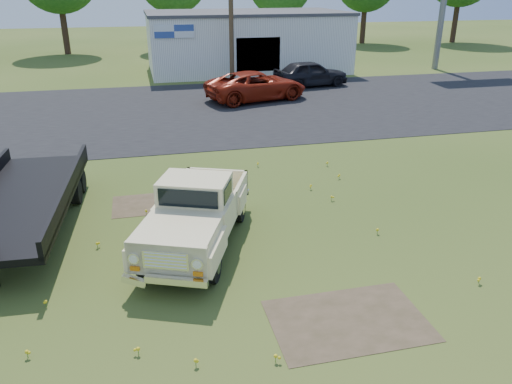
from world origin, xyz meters
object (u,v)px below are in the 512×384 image
flatbed_trailer (21,195)px  dark_sedan (310,74)px  vintage_pickup_truck (196,212)px  red_pickup (257,86)px

flatbed_trailer → dark_sedan: size_ratio=1.56×
vintage_pickup_truck → red_pickup: (5.29, 15.85, -0.12)m
flatbed_trailer → dark_sedan: flatbed_trailer is taller
flatbed_trailer → dark_sedan: bearing=54.3°
red_pickup → vintage_pickup_truck: bearing=146.6°
flatbed_trailer → red_pickup: (9.57, 13.95, -0.21)m
dark_sedan → red_pickup: bearing=118.6°
vintage_pickup_truck → dark_sedan: 21.17m
vintage_pickup_truck → red_pickup: bearing=93.9°
vintage_pickup_truck → dark_sedan: (9.48, 18.93, -0.11)m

